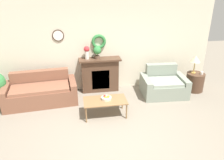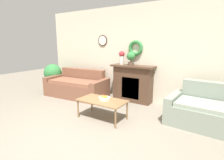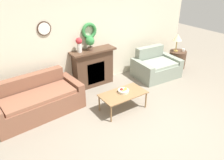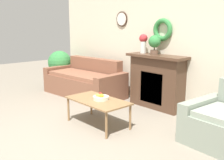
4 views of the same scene
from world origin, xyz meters
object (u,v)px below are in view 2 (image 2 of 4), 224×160
at_px(couch_left, 77,86).
at_px(potted_plant_on_mantel, 131,57).
at_px(vase_on_mantel_left, 122,57).
at_px(coffee_table, 102,102).
at_px(loveseat_right, 201,110).
at_px(fruit_bowl, 104,98).
at_px(potted_plant_floor_by_couch, 53,74).
at_px(fireplace, 133,83).

bearing_deg(couch_left, potted_plant_on_mantel, 10.55).
bearing_deg(vase_on_mantel_left, couch_left, -160.48).
bearing_deg(potted_plant_on_mantel, couch_left, -164.49).
height_order(coffee_table, potted_plant_on_mantel, potted_plant_on_mantel).
bearing_deg(loveseat_right, couch_left, -177.86).
height_order(fruit_bowl, potted_plant_floor_by_couch, potted_plant_floor_by_couch).
relative_size(fruit_bowl, potted_plant_floor_by_couch, 0.27).
relative_size(coffee_table, vase_on_mantel_left, 2.79).
distance_m(coffee_table, potted_plant_floor_by_couch, 3.04).
bearing_deg(fireplace, coffee_table, -91.66).
relative_size(couch_left, coffee_table, 1.89).
relative_size(fireplace, potted_plant_floor_by_couch, 1.32).
relative_size(fruit_bowl, potted_plant_on_mantel, 0.70).
bearing_deg(fruit_bowl, potted_plant_on_mantel, 92.61).
bearing_deg(fruit_bowl, fireplace, 89.79).
bearing_deg(potted_plant_on_mantel, fruit_bowl, -87.39).
height_order(fireplace, loveseat_right, fireplace).
bearing_deg(vase_on_mantel_left, potted_plant_floor_by_couch, -170.59).
bearing_deg(fruit_bowl, couch_left, 151.25).
xyz_separation_m(fireplace, loveseat_right, (1.84, -0.56, -0.23)).
bearing_deg(fruit_bowl, coffee_table, -134.80).
height_order(fireplace, couch_left, fireplace).
bearing_deg(coffee_table, potted_plant_floor_by_couch, 160.14).
bearing_deg(coffee_table, couch_left, 149.76).
relative_size(loveseat_right, potted_plant_on_mantel, 3.60).
height_order(potted_plant_on_mantel, potted_plant_floor_by_couch, potted_plant_on_mantel).
xyz_separation_m(fireplace, potted_plant_on_mantel, (-0.07, -0.01, 0.74)).
bearing_deg(potted_plant_floor_by_couch, potted_plant_on_mantel, 8.03).
bearing_deg(couch_left, coffee_table, -35.19).
bearing_deg(potted_plant_on_mantel, potted_plant_floor_by_couch, -171.97).
height_order(coffee_table, vase_on_mantel_left, vase_on_mantel_left).
xyz_separation_m(couch_left, vase_on_mantel_left, (1.34, 0.48, 0.96)).
xyz_separation_m(fireplace, coffee_table, (-0.04, -1.45, -0.14)).
bearing_deg(potted_plant_floor_by_couch, couch_left, -2.76).
relative_size(fireplace, loveseat_right, 0.94).
bearing_deg(vase_on_mantel_left, fruit_bowl, -75.55).
bearing_deg(coffee_table, vase_on_mantel_left, 102.73).
xyz_separation_m(vase_on_mantel_left, potted_plant_on_mantel, (0.30, -0.02, 0.00)).
bearing_deg(fruit_bowl, vase_on_mantel_left, 104.45).
distance_m(fruit_bowl, potted_plant_on_mantel, 1.61).
xyz_separation_m(coffee_table, vase_on_mantel_left, (-0.33, 1.45, 0.88)).
bearing_deg(loveseat_right, fireplace, 166.61).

